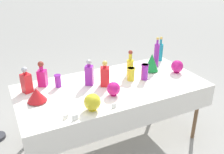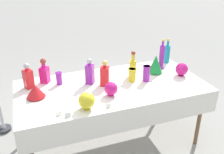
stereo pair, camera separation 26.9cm
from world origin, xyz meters
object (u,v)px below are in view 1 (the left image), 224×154
square_decanter_2 (105,75)px  slender_vase_2 (131,74)px  round_bowl_2 (92,102)px  fluted_vase_1 (152,62)px  tall_bottle_0 (160,51)px  round_bowl_1 (113,89)px  square_decanter_0 (89,74)px  round_bowl_0 (177,66)px  fluted_vase_0 (37,95)px  slender_vase_1 (58,80)px  tall_bottle_1 (130,65)px  square_decanter_1 (42,76)px  cardboard_box_behind_left (95,94)px  tall_bottle_2 (156,55)px  slender_vase_0 (145,71)px  square_decanter_3 (26,81)px

square_decanter_2 → slender_vase_2: size_ratio=1.92×
round_bowl_2 → fluted_vase_1: bearing=27.0°
tall_bottle_0 → round_bowl_1: tall_bottle_0 is taller
tall_bottle_0 → fluted_vase_1: (-0.30, -0.25, -0.02)m
square_decanter_0 → round_bowl_0: square_decanter_0 is taller
square_decanter_2 → fluted_vase_0: (-0.73, -0.02, -0.04)m
fluted_vase_0 → slender_vase_1: bearing=39.2°
tall_bottle_1 → slender_vase_1: (-0.85, 0.07, -0.05)m
square_decanter_0 → round_bowl_0: 1.08m
square_decanter_0 → square_decanter_2: size_ratio=1.01×
square_decanter_2 → slender_vase_1: size_ratio=2.07×
tall_bottle_1 → fluted_vase_0: size_ratio=1.65×
square_decanter_1 → cardboard_box_behind_left: bearing=33.3°
square_decanter_2 → round_bowl_0: 0.93m
tall_bottle_1 → round_bowl_1: 0.54m
tall_bottle_0 → tall_bottle_2: tall_bottle_2 is taller
slender_vase_2 → round_bowl_0: size_ratio=0.98×
slender_vase_0 → slender_vase_1: slender_vase_0 is taller
round_bowl_0 → round_bowl_2: size_ratio=0.95×
square_decanter_3 → slender_vase_1: (0.32, -0.03, -0.05)m
tall_bottle_1 → round_bowl_2: tall_bottle_1 is taller
tall_bottle_2 → square_decanter_1: (-1.42, 0.10, -0.04)m
tall_bottle_0 → tall_bottle_2: bearing=-138.0°
square_decanter_3 → round_bowl_2: size_ratio=1.74×
square_decanter_1 → tall_bottle_0: bearing=2.1°
slender_vase_0 → cardboard_box_behind_left: size_ratio=0.38×
round_bowl_0 → slender_vase_0: bearing=178.4°
cardboard_box_behind_left → round_bowl_2: bearing=-113.1°
square_decanter_3 → round_bowl_0: (1.71, -0.29, -0.04)m
square_decanter_0 → square_decanter_1: (-0.47, 0.20, -0.01)m
square_decanter_0 → fluted_vase_0: 0.61m
square_decanter_0 → cardboard_box_behind_left: square_decanter_0 is taller
square_decanter_2 → tall_bottle_2: bearing=13.7°
square_decanter_0 → slender_vase_2: square_decanter_0 is taller
tall_bottle_0 → slender_vase_1: bearing=-173.9°
round_bowl_1 → square_decanter_1: bearing=138.1°
round_bowl_2 → slender_vase_0: bearing=23.5°
slender_vase_1 → round_bowl_2: size_ratio=0.86×
cardboard_box_behind_left → slender_vase_1: bearing=-136.8°
slender_vase_2 → round_bowl_0: bearing=-5.7°
round_bowl_1 → slender_vase_2: bearing=34.3°
square_decanter_2 → square_decanter_3: size_ratio=1.03×
fluted_vase_1 → slender_vase_0: bearing=-141.6°
fluted_vase_0 → round_bowl_2: 0.57m
square_decanter_1 → slender_vase_1: square_decanter_1 is taller
square_decanter_1 → round_bowl_2: bearing=-66.6°
slender_vase_2 → cardboard_box_behind_left: 1.08m
round_bowl_2 → cardboard_box_behind_left: size_ratio=0.34×
slender_vase_1 → round_bowl_2: bearing=-75.1°
square_decanter_0 → cardboard_box_behind_left: 1.09m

